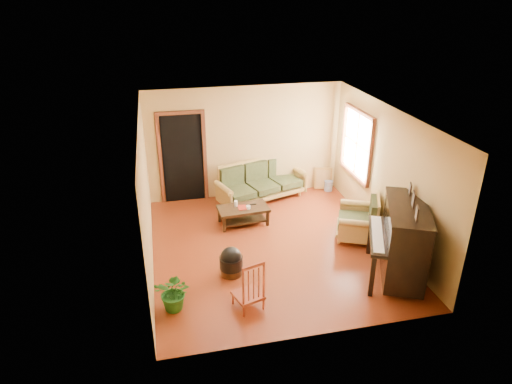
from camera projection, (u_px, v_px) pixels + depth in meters
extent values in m
plane|color=#5F1E0C|center=(272.00, 247.00, 8.82)|extent=(5.00, 5.00, 0.00)
cube|color=black|center=(183.00, 159.00, 10.30)|extent=(1.08, 0.16, 2.05)
cube|color=white|center=(357.00, 144.00, 9.78)|extent=(0.12, 1.36, 1.46)
cube|color=#A9833E|center=(262.00, 182.00, 10.56)|extent=(2.26, 1.49, 0.90)
cube|color=black|center=(243.00, 215.00, 9.59)|extent=(1.08, 0.64, 0.38)
cube|color=#A9833E|center=(357.00, 217.00, 8.96)|extent=(1.16, 1.18, 0.91)
cube|color=black|center=(403.00, 242.00, 7.66)|extent=(1.44, 1.76, 1.35)
cylinder|color=black|center=(231.00, 264.00, 7.91)|extent=(0.43, 0.43, 0.39)
cube|color=maroon|center=(248.00, 283.00, 7.00)|extent=(0.53, 0.55, 0.88)
cube|color=#B5843C|center=(323.00, 178.00, 11.17)|extent=(0.43, 0.21, 0.57)
cylinder|color=#3753A6|center=(328.00, 186.00, 11.15)|extent=(0.22, 0.22, 0.25)
imported|color=#1F5F1B|center=(175.00, 292.00, 7.00)|extent=(0.72, 0.68, 0.63)
imported|color=#A42615|center=(238.00, 208.00, 9.46)|extent=(0.19, 0.24, 0.02)
cylinder|color=white|center=(236.00, 204.00, 9.52)|extent=(0.08, 0.08, 0.13)
cylinder|color=silver|center=(248.00, 207.00, 9.45)|extent=(0.10, 0.10, 0.06)
cube|color=black|center=(253.00, 204.00, 9.63)|extent=(0.15, 0.05, 0.01)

